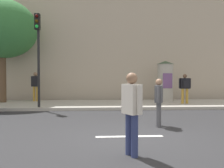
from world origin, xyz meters
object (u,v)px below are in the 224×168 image
at_px(street_tree, 2,29).
at_px(pedestrian_in_dark_shirt, 132,108).
at_px(pedestrian_in_red_top, 159,98).
at_px(pedestrian_with_bag, 185,86).
at_px(poster_column, 165,81).
at_px(pedestrian_tallest, 35,84).
at_px(traffic_light, 38,45).

height_order(street_tree, pedestrian_in_dark_shirt, street_tree).
height_order(street_tree, pedestrian_in_red_top, street_tree).
distance_m(pedestrian_in_red_top, pedestrian_with_bag, 5.98).
xyz_separation_m(poster_column, pedestrian_tallest, (-8.00, 0.27, -0.20)).
bearing_deg(poster_column, pedestrian_in_dark_shirt, -110.26).
relative_size(poster_column, pedestrian_in_red_top, 1.62).
xyz_separation_m(traffic_light, pedestrian_in_dark_shirt, (3.52, -6.77, -2.18)).
distance_m(street_tree, pedestrian_with_bag, 10.97).
bearing_deg(street_tree, pedestrian_in_red_top, -41.38).
bearing_deg(pedestrian_in_dark_shirt, pedestrian_tallest, 114.32).
bearing_deg(poster_column, pedestrian_tallest, 178.05).
xyz_separation_m(poster_column, pedestrian_with_bag, (0.64, -1.60, -0.28)).
xyz_separation_m(street_tree, pedestrian_in_red_top, (7.50, -6.60, -3.52)).
bearing_deg(traffic_light, pedestrian_in_dark_shirt, -62.54).
bearing_deg(traffic_light, street_tree, 135.97).
xyz_separation_m(pedestrian_in_red_top, pedestrian_with_bag, (2.88, 5.23, 0.23)).
xyz_separation_m(traffic_light, pedestrian_in_red_top, (4.81, -4.01, -2.24)).
bearing_deg(pedestrian_with_bag, pedestrian_tallest, 167.77).
height_order(traffic_light, pedestrian_in_dark_shirt, traffic_light).
relative_size(street_tree, pedestrian_with_bag, 3.66).
bearing_deg(pedestrian_in_dark_shirt, traffic_light, 117.46).
bearing_deg(street_tree, pedestrian_with_bag, -7.54).
xyz_separation_m(poster_column, pedestrian_in_red_top, (-2.25, -6.83, -0.51)).
height_order(pedestrian_in_dark_shirt, pedestrian_in_red_top, pedestrian_in_dark_shirt).
bearing_deg(pedestrian_in_red_top, poster_column, 71.79).
bearing_deg(pedestrian_with_bag, pedestrian_in_dark_shirt, -117.61).
relative_size(traffic_light, poster_column, 1.80).
height_order(poster_column, pedestrian_tallest, poster_column).
xyz_separation_m(street_tree, pedestrian_in_dark_shirt, (6.20, -9.36, -3.45)).
xyz_separation_m(street_tree, pedestrian_tallest, (1.75, 0.50, -3.21)).
relative_size(traffic_light, street_tree, 0.75).
relative_size(traffic_light, pedestrian_with_bag, 2.73).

